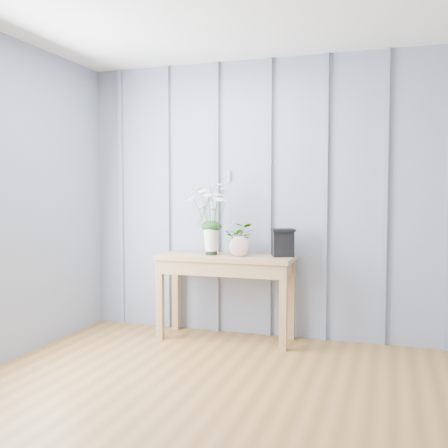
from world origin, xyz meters
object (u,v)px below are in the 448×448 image
(sideboard, at_px, (226,268))
(carved_box, at_px, (283,242))
(felt_disc_vessel, at_px, (239,247))
(daisy_vase, at_px, (211,209))

(sideboard, relative_size, carved_box, 4.97)
(felt_disc_vessel, distance_m, carved_box, 0.38)
(carved_box, bearing_deg, daisy_vase, -174.16)
(sideboard, distance_m, carved_box, 0.56)
(daisy_vase, bearing_deg, sideboard, 0.20)
(sideboard, relative_size, felt_disc_vessel, 6.75)
(felt_disc_vessel, height_order, carved_box, carved_box)
(daisy_vase, height_order, carved_box, daisy_vase)
(daisy_vase, height_order, felt_disc_vessel, daisy_vase)
(daisy_vase, xyz_separation_m, felt_disc_vessel, (0.28, -0.07, -0.32))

